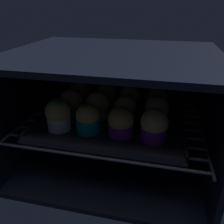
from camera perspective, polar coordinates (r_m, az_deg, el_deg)
name	(u,v)px	position (r cm, az deg, el deg)	size (l,w,h in cm)	color
oven_cavity	(116,106)	(74.71, 0.95, 1.39)	(59.00, 47.00, 37.00)	black
oven_rack	(113,122)	(72.50, 0.23, -2.41)	(54.80, 42.00, 0.80)	#444756
baking_tray	(112,120)	(70.87, 0.00, -2.13)	(43.09, 34.30, 2.20)	black
muffin_row0_col0	(59,115)	(65.23, -13.21, -0.70)	(7.25, 7.25, 9.29)	silver
muffin_row0_col1	(88,119)	(62.72, -6.03, -1.63)	(6.62, 6.62, 8.45)	#0C8C84
muffin_row0_col2	(121,123)	(60.79, 2.20, -2.65)	(7.00, 7.00, 8.11)	#7A238C
muffin_row0_col3	(154,125)	(59.53, 10.47, -3.33)	(7.16, 7.16, 8.66)	#7A238C
muffin_row1_col0	(72,103)	(72.65, -10.02, 2.15)	(7.16, 7.16, 8.55)	#0C8C84
muffin_row1_col1	(98,106)	(70.13, -3.51, 1.59)	(7.28, 7.28, 8.57)	silver
muffin_row1_col2	(125,109)	(68.18, 3.34, 0.71)	(6.62, 6.62, 8.15)	red
muffin_row1_col3	(157,111)	(67.77, 11.12, 0.30)	(7.01, 7.01, 8.60)	#1928B7
muffin_row2_col0	(80,93)	(80.05, -7.90, 4.76)	(7.25, 7.25, 9.18)	#0C8C84
muffin_row2_col1	(106,96)	(77.81, -1.49, 4.04)	(6.80, 6.80, 8.26)	silver
muffin_row2_col2	(130,98)	(75.95, 4.43, 3.52)	(6.83, 6.83, 8.37)	#1928B7
muffin_row2_col3	(157,100)	(75.57, 11.10, 3.07)	(6.66, 6.66, 8.93)	silver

